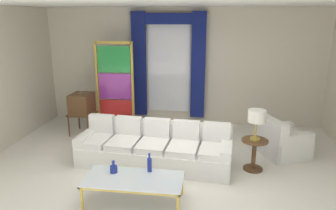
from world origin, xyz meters
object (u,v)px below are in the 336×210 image
Objects in this scene: stained_glass_divider at (115,88)px; table_lamp_brass at (257,117)px; peacock_figurine at (126,126)px; round_side_table at (254,152)px; couch_white_long at (155,148)px; armchair_white at (282,142)px; bottle_blue_decanter at (149,164)px; coffee_table at (134,180)px; vintage_tv at (82,105)px; bottle_crystal_tall at (114,168)px.

stained_glass_divider is 3.68m from table_lamp_brass.
round_side_table reaches higher than peacock_figurine.
peacock_figurine is 1.05× the size of table_lamp_brass.
peacock_figurine is at bearing 153.21° from round_side_table.
couch_white_long is 2.77× the size of armchair_white.
bottle_blue_decanter is 0.53× the size of peacock_figurine.
armchair_white is (2.59, 2.10, -0.09)m from coffee_table.
round_side_table is (1.75, 1.13, -0.18)m from bottle_blue_decanter.
couch_white_long is at bearing 95.92° from bottle_blue_decanter.
bottle_blue_decanter is at bearing -63.95° from stained_glass_divider.
vintage_tv is at bearing 171.60° from armchair_white.
coffee_table is 0.68× the size of stained_glass_divider.
vintage_tv reaches higher than bottle_blue_decanter.
stained_glass_divider is (-1.45, 2.96, 0.52)m from bottle_blue_decanter.
bottle_crystal_tall is at bearing -151.78° from round_side_table.
stained_glass_divider is 0.99m from peacock_figurine.
bottle_crystal_tall is at bearing -151.78° from table_lamp_brass.
armchair_white is (2.51, 0.71, -0.02)m from couch_white_long.
stained_glass_divider is 3.75m from round_side_table.
stained_glass_divider is at bearing 116.05° from bottle_blue_decanter.
armchair_white is (4.55, -0.67, -0.44)m from vintage_tv.
bottle_crystal_tall is 3.55m from armchair_white.
bottle_blue_decanter is 0.14× the size of stained_glass_divider.
stained_glass_divider reaches higher than bottle_blue_decanter.
round_side_table is at bearing 28.22° from bottle_crystal_tall.
coffee_table is at bearing -144.71° from table_lamp_brass.
table_lamp_brass is at bearing 32.76° from bottle_blue_decanter.
bottle_crystal_tall is 0.15× the size of vintage_tv.
coffee_table is 7.29× the size of bottle_crystal_tall.
bottle_crystal_tall is 2.74m from peacock_figurine.
coffee_table is at bearing -54.79° from vintage_tv.
round_side_table is (3.20, -1.83, -0.70)m from stained_glass_divider.
stained_glass_divider is at bearing 150.16° from table_lamp_brass.
coffee_table is (-0.08, -1.39, 0.07)m from couch_white_long.
table_lamp_brass reaches higher than round_side_table.
couch_white_long reaches higher than bottle_crystal_tall.
bottle_blue_decanter is 3.04m from armchair_white.
vintage_tv is at bearing 160.33° from table_lamp_brass.
couch_white_long is 2.50m from vintage_tv.
bottle_blue_decanter is (0.12, -1.14, 0.23)m from couch_white_long.
couch_white_long is 2.21× the size of vintage_tv.
vintage_tv reaches higher than peacock_figurine.
couch_white_long is at bearing -34.25° from vintage_tv.
vintage_tv is at bearing 121.31° from bottle_crystal_tall.
coffee_table is 2.51× the size of peacock_figurine.
round_side_table is at bearing 32.76° from bottle_blue_decanter.
coffee_table is 2.64× the size of table_lamp_brass.
couch_white_long is at bearing 179.72° from round_side_table.
vintage_tv is at bearing 160.33° from round_side_table.
coffee_table is at bearing -21.71° from bottle_crystal_tall.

